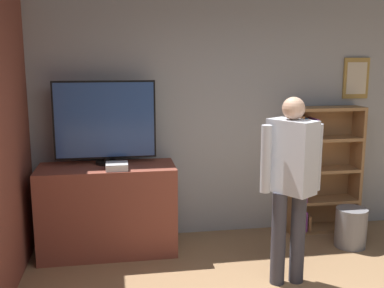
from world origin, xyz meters
name	(u,v)px	position (x,y,z in m)	size (l,w,h in m)	color
wall_back	(224,116)	(0.01, 2.67, 1.35)	(6.19, 0.09, 2.70)	#9EA3A8
tv_ledge	(108,210)	(-1.30, 2.26, 0.46)	(1.38, 0.57, 0.92)	brown
television	(105,122)	(-1.30, 2.37, 1.36)	(1.03, 0.22, 0.86)	black
game_console	(117,166)	(-1.20, 2.12, 0.95)	(0.21, 0.21, 0.06)	white
bookshelf	(317,171)	(1.08, 2.49, 0.71)	(0.84, 0.28, 1.45)	#997047
person	(291,177)	(0.29, 1.34, 0.98)	(0.55, 0.46, 1.68)	#383842
waste_bin	(351,227)	(1.26, 1.98, 0.21)	(0.33, 0.33, 0.42)	gray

